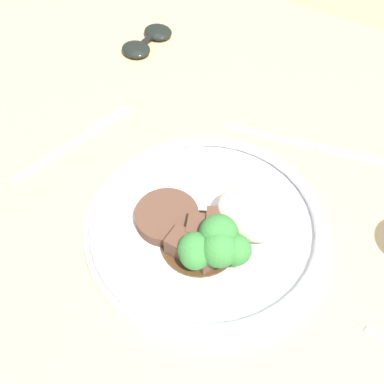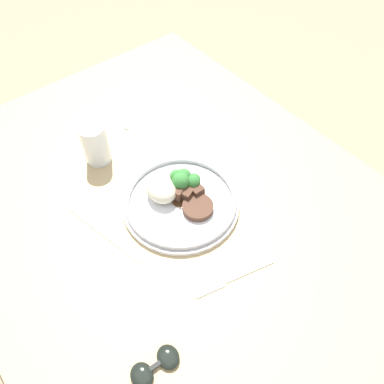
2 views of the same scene
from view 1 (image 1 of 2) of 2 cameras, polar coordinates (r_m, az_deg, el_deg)
name	(u,v)px [view 1 (image 1 of 2)]	position (r m, az deg, el deg)	size (l,w,h in m)	color
ground_plane	(236,260)	(0.66, 4.75, -7.20)	(8.00, 8.00, 0.00)	#998466
dining_table	(238,249)	(0.64, 4.90, -6.05)	(1.19, 0.94, 0.05)	tan
plate	(210,227)	(0.60, 1.98, -3.74)	(0.28, 0.28, 0.07)	white
fork	(84,136)	(0.73, -11.42, 5.83)	(0.06, 0.18, 0.00)	silver
knife	(313,146)	(0.72, 12.74, 4.79)	(0.22, 0.06, 0.00)	silver
sunglasses	(147,40)	(0.87, -4.80, 15.81)	(0.05, 0.10, 0.01)	black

